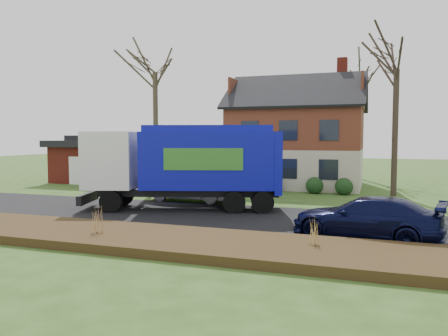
% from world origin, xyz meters
% --- Properties ---
extents(ground, '(120.00, 120.00, 0.00)m').
position_xyz_m(ground, '(0.00, 0.00, 0.00)').
color(ground, '#2B4517').
rests_on(ground, ground).
extents(road, '(80.00, 7.00, 0.02)m').
position_xyz_m(road, '(0.00, 0.00, 0.01)').
color(road, black).
rests_on(road, ground).
extents(mulch_verge, '(80.00, 3.50, 0.30)m').
position_xyz_m(mulch_verge, '(0.00, -5.30, 0.15)').
color(mulch_verge, '#2F200F').
rests_on(mulch_verge, ground).
extents(main_house, '(12.95, 8.95, 9.26)m').
position_xyz_m(main_house, '(1.49, 13.91, 4.03)').
color(main_house, beige).
rests_on(main_house, ground).
extents(ranch_house, '(9.80, 8.20, 3.70)m').
position_xyz_m(ranch_house, '(-12.00, 13.00, 1.81)').
color(ranch_house, maroon).
rests_on(ranch_house, ground).
extents(garbage_truck, '(9.93, 5.28, 4.12)m').
position_xyz_m(garbage_truck, '(-1.29, 1.49, 2.37)').
color(garbage_truck, black).
rests_on(garbage_truck, ground).
extents(silver_sedan, '(5.16, 1.88, 1.69)m').
position_xyz_m(silver_sedan, '(-2.22, 4.09, 0.85)').
color(silver_sedan, '#ACAEB4').
rests_on(silver_sedan, ground).
extents(navy_wagon, '(5.41, 3.01, 1.48)m').
position_xyz_m(navy_wagon, '(7.10, -2.22, 0.74)').
color(navy_wagon, black).
rests_on(navy_wagon, ground).
extents(tree_front_west, '(3.65, 3.65, 10.84)m').
position_xyz_m(tree_front_west, '(-6.35, 7.77, 8.93)').
color(tree_front_west, '#423927').
rests_on(tree_front_west, ground).
extents(tree_front_east, '(3.91, 3.91, 10.85)m').
position_xyz_m(tree_front_east, '(8.48, 10.13, 8.82)').
color(tree_front_east, '#382B21').
rests_on(tree_front_east, ground).
extents(tree_back, '(3.57, 3.57, 11.30)m').
position_xyz_m(tree_back, '(6.05, 21.22, 9.42)').
color(tree_back, '#3E3325').
rests_on(tree_back, ground).
extents(grass_clump_mid, '(0.32, 0.27, 0.90)m').
position_xyz_m(grass_clump_mid, '(-1.53, -5.68, 0.75)').
color(grass_clump_mid, tan).
rests_on(grass_clump_mid, mulch_verge).
extents(grass_clump_east, '(0.33, 0.27, 0.82)m').
position_xyz_m(grass_clump_east, '(5.67, -4.83, 0.71)').
color(grass_clump_east, tan).
rests_on(grass_clump_east, mulch_verge).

